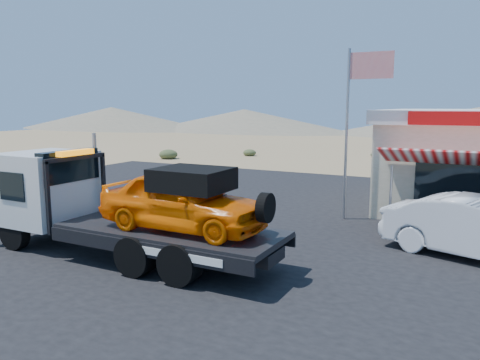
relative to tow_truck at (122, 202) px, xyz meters
The scene contains 7 objects.
ground 2.90m from the tow_truck, 101.58° to the left, with size 120.00×120.00×0.00m, color #937C54.
asphalt_lot 5.83m from the tow_truck, 74.50° to the left, with size 32.00×24.00×0.02m, color black.
tow_truck is the anchor object (origin of this frame).
white_sedan 9.57m from the tow_truck, 26.23° to the left, with size 1.71×4.92×1.62m, color silver.
flagpole 8.52m from the tow_truck, 57.34° to the left, with size 1.55×0.10×6.00m.
desert_scrub 19.30m from the tow_truck, 134.49° to the left, with size 24.66×35.02×0.77m.
distant_hills 58.47m from the tow_truck, 100.11° to the left, with size 126.00×48.00×4.20m.
Camera 1 is at (8.99, -11.87, 4.08)m, focal length 35.00 mm.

